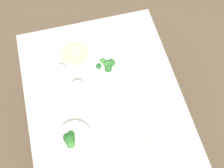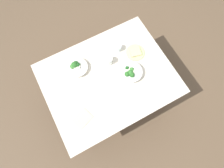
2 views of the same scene
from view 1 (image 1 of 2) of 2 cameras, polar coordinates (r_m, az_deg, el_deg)
ground_plane at (r=2.70m, az=-1.17°, el=-9.03°), size 6.00×6.00×0.00m
dining_table at (r=2.12m, az=-1.48°, el=-3.79°), size 1.33×1.04×0.73m
broccoli_bowl_far at (r=1.90m, az=-7.44°, el=-10.26°), size 0.22×0.22×0.09m
broccoli_bowl_near at (r=2.10m, az=-1.23°, el=3.61°), size 0.23×0.23×0.10m
bread_side_plate at (r=2.20m, az=-7.11°, el=5.91°), size 0.20×0.20×0.03m
water_glass_center at (r=2.02m, az=-6.56°, el=-0.89°), size 0.08×0.08×0.09m
water_glass_side at (r=2.10m, az=-9.71°, el=2.39°), size 0.07×0.07×0.08m
fork_by_far_bowl at (r=2.03m, az=-0.70°, el=-1.89°), size 0.08×0.10×0.00m
fork_by_near_bowl at (r=2.05m, az=9.07°, el=-2.31°), size 0.09×0.06×0.00m
table_knife_left at (r=1.89m, az=4.96°, el=-14.45°), size 0.11×0.19×0.00m
napkin_folded_upper at (r=1.93m, az=8.98°, el=-11.81°), size 0.21×0.18×0.01m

